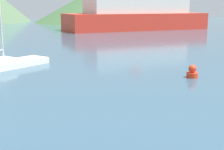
# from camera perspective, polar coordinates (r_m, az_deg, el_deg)

# --- Properties ---
(ferry_distant) EXTENTS (28.28, 13.61, 8.49)m
(ferry_distant) POSITION_cam_1_polar(r_m,az_deg,el_deg) (60.91, 4.41, 11.15)
(ferry_distant) COLOR red
(ferry_distant) RESTS_ON ground_plane
(buoy_marker) EXTENTS (0.71, 0.71, 0.82)m
(buoy_marker) POSITION_cam_1_polar(r_m,az_deg,el_deg) (20.26, 14.46, 0.49)
(buoy_marker) COLOR red
(buoy_marker) RESTS_ON ground_plane
(hill_central) EXTENTS (41.09, 41.09, 11.06)m
(hill_central) POSITION_cam_1_polar(r_m,az_deg,el_deg) (90.97, -0.87, 13.19)
(hill_central) COLOR #3D6038
(hill_central) RESTS_ON ground_plane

